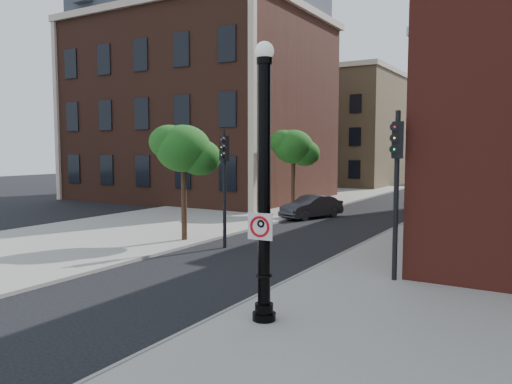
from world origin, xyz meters
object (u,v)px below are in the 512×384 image
Objects in this scene: no_parking_sign at (260,226)px; traffic_signal_right at (397,168)px; traffic_signal_left at (224,168)px; lamppost at (264,197)px; parked_car at (311,207)px.

traffic_signal_right reaches higher than no_parking_sign.
no_parking_sign is 9.29m from traffic_signal_left.
no_parking_sign is at bearing -93.68° from lamppost.
no_parking_sign is at bearing -32.93° from traffic_signal_left.
no_parking_sign is at bearing -48.59° from parked_car.
parked_car is (-6.47, 16.99, -1.68)m from no_parking_sign.
parked_car is at bearing 106.52° from no_parking_sign.
traffic_signal_right reaches higher than parked_car.
lamppost is 1.60× the size of parked_car.
traffic_signal_right is (7.50, -1.88, 0.21)m from traffic_signal_left.
lamppost is 5.36m from traffic_signal_right.
lamppost is at bearing -48.37° from parked_car.
lamppost is 9.12m from traffic_signal_left.
no_parking_sign is (-0.01, -0.17, -0.64)m from lamppost.
traffic_signal_right is at bearing -34.84° from parked_car.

